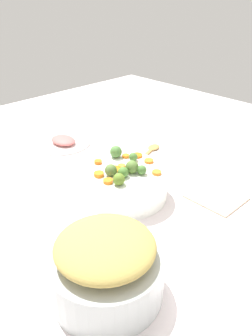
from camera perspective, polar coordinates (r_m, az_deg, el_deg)
tabletop at (r=1.13m, az=0.96°, el=-5.63°), size 2.40×2.40×0.02m
serving_bowl_carrots at (r=1.11m, az=-0.00°, el=-2.71°), size 0.26×0.26×0.10m
metal_pot at (r=0.80m, az=-3.34°, el=-17.42°), size 0.26×0.26×0.11m
stuffing_mound at (r=0.74m, az=-3.52°, el=-12.95°), size 0.22×0.22×0.06m
carrot_slice_0 at (r=1.13m, az=-4.69°, el=1.02°), size 0.04×0.04×0.01m
carrot_slice_1 at (r=1.08m, az=-1.88°, el=-0.18°), size 0.04×0.04×0.01m
carrot_slice_2 at (r=1.07m, az=5.15°, el=-0.77°), size 0.03×0.03×0.01m
carrot_slice_3 at (r=1.13m, az=3.85°, el=1.18°), size 0.04×0.04×0.01m
carrot_slice_4 at (r=1.10m, az=-0.58°, el=0.36°), size 0.03×0.03×0.01m
carrot_slice_5 at (r=1.02m, az=-3.02°, el=-2.21°), size 0.03×0.03×0.01m
carrot_slice_6 at (r=1.16m, az=-0.05°, el=2.02°), size 0.03×0.03×0.01m
carrot_slice_7 at (r=1.17m, az=1.88°, el=2.11°), size 0.05×0.05×0.01m
carrot_slice_8 at (r=1.05m, az=-4.55°, el=-1.05°), size 0.04×0.04×0.01m
brussels_sprout_0 at (r=1.00m, az=-1.19°, el=-1.90°), size 0.04×0.04×0.04m
brussels_sprout_1 at (r=1.04m, az=-0.62°, el=-0.65°), size 0.03×0.03×0.03m
brussels_sprout_2 at (r=1.14m, az=1.23°, el=1.87°), size 0.03×0.03×0.03m
brussels_sprout_3 at (r=1.16m, az=-1.70°, el=2.73°), size 0.04×0.04×0.04m
brussels_sprout_4 at (r=1.06m, az=1.02°, el=0.11°), size 0.04×0.04×0.04m
brussels_sprout_5 at (r=1.06m, az=2.65°, el=-0.32°), size 0.03×0.03×0.03m
brussels_sprout_6 at (r=1.05m, az=-2.54°, el=-0.38°), size 0.04×0.04×0.04m
wooden_spoon at (r=1.42m, az=3.83°, el=2.67°), size 0.11×0.27×0.01m
ham_plate at (r=1.53m, az=-10.67°, el=4.25°), size 0.25×0.25×0.01m
ham_slice_main at (r=1.50m, az=-10.43°, el=4.59°), size 0.12×0.09×0.03m
dish_towel at (r=1.17m, az=14.86°, el=-4.77°), size 0.16×0.15×0.01m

